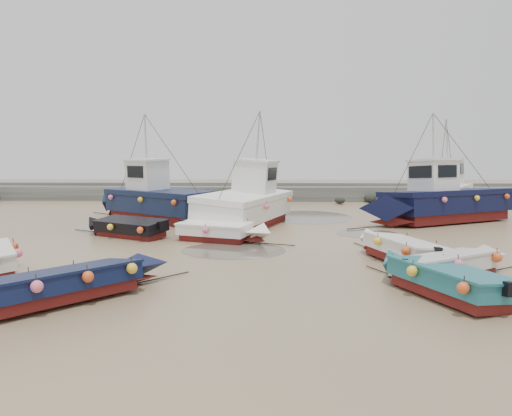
{
  "coord_description": "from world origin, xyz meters",
  "views": [
    {
      "loc": [
        -0.18,
        -20.63,
        3.84
      ],
      "look_at": [
        -0.99,
        2.55,
        1.4
      ],
      "focal_mm": 35.0,
      "sensor_mm": 36.0,
      "label": 1
    }
  ],
  "objects_px": {
    "cabin_boat_3": "(450,193)",
    "dinghy_6": "(399,246)",
    "dinghy_1": "(72,279)",
    "cabin_boat_0": "(152,198)",
    "person": "(237,228)",
    "cabin_boat_2": "(440,200)",
    "dinghy_2": "(440,275)",
    "dinghy_5": "(222,229)",
    "cabin_boat_1": "(249,202)",
    "dinghy_4": "(126,225)",
    "dinghy_3": "(455,263)"
  },
  "relations": [
    {
      "from": "dinghy_2",
      "to": "dinghy_1",
      "type": "bearing_deg",
      "value": 161.67
    },
    {
      "from": "dinghy_1",
      "to": "dinghy_6",
      "type": "height_order",
      "value": "same"
    },
    {
      "from": "cabin_boat_2",
      "to": "dinghy_1",
      "type": "bearing_deg",
      "value": 108.05
    },
    {
      "from": "cabin_boat_2",
      "to": "person",
      "type": "relative_size",
      "value": 6.14
    },
    {
      "from": "dinghy_1",
      "to": "cabin_boat_1",
      "type": "relative_size",
      "value": 0.49
    },
    {
      "from": "dinghy_6",
      "to": "cabin_boat_1",
      "type": "bearing_deg",
      "value": 106.77
    },
    {
      "from": "dinghy_5",
      "to": "dinghy_4",
      "type": "bearing_deg",
      "value": -84.49
    },
    {
      "from": "cabin_boat_0",
      "to": "person",
      "type": "bearing_deg",
      "value": -83.26
    },
    {
      "from": "dinghy_6",
      "to": "person",
      "type": "xyz_separation_m",
      "value": [
        -6.51,
        8.01,
        -0.55
      ]
    },
    {
      "from": "dinghy_5",
      "to": "cabin_boat_0",
      "type": "bearing_deg",
      "value": -125.35
    },
    {
      "from": "cabin_boat_3",
      "to": "person",
      "type": "distance_m",
      "value": 15.43
    },
    {
      "from": "cabin_boat_1",
      "to": "cabin_boat_2",
      "type": "xyz_separation_m",
      "value": [
        10.9,
        1.8,
        0.0
      ]
    },
    {
      "from": "cabin_boat_1",
      "to": "cabin_boat_0",
      "type": "bearing_deg",
      "value": 177.39
    },
    {
      "from": "dinghy_3",
      "to": "cabin_boat_1",
      "type": "xyz_separation_m",
      "value": [
        -6.96,
        11.66,
        0.75
      ]
    },
    {
      "from": "dinghy_2",
      "to": "dinghy_6",
      "type": "xyz_separation_m",
      "value": [
        -0.02,
        4.51,
        -0.0
      ]
    },
    {
      "from": "dinghy_5",
      "to": "cabin_boat_3",
      "type": "relative_size",
      "value": 0.64
    },
    {
      "from": "dinghy_2",
      "to": "dinghy_4",
      "type": "height_order",
      "value": "same"
    },
    {
      "from": "cabin_boat_1",
      "to": "cabin_boat_3",
      "type": "xyz_separation_m",
      "value": [
        13.03,
        6.34,
        0.09
      ]
    },
    {
      "from": "dinghy_2",
      "to": "cabin_boat_2",
      "type": "xyz_separation_m",
      "value": [
        4.93,
        15.15,
        0.75
      ]
    },
    {
      "from": "dinghy_2",
      "to": "person",
      "type": "height_order",
      "value": "dinghy_2"
    },
    {
      "from": "cabin_boat_0",
      "to": "person",
      "type": "distance_m",
      "value": 6.2
    },
    {
      "from": "cabin_boat_2",
      "to": "cabin_boat_3",
      "type": "relative_size",
      "value": 1.25
    },
    {
      "from": "dinghy_4",
      "to": "dinghy_6",
      "type": "distance_m",
      "value": 12.71
    },
    {
      "from": "cabin_boat_2",
      "to": "dinghy_2",
      "type": "bearing_deg",
      "value": 133.23
    },
    {
      "from": "dinghy_6",
      "to": "dinghy_4",
      "type": "bearing_deg",
      "value": 139.03
    },
    {
      "from": "cabin_boat_0",
      "to": "cabin_boat_1",
      "type": "height_order",
      "value": "same"
    },
    {
      "from": "person",
      "to": "dinghy_4",
      "type": "bearing_deg",
      "value": 2.47
    },
    {
      "from": "dinghy_4",
      "to": "cabin_boat_0",
      "type": "xyz_separation_m",
      "value": [
        -0.15,
        5.87,
        0.79
      ]
    },
    {
      "from": "dinghy_5",
      "to": "cabin_boat_1",
      "type": "distance_m",
      "value": 5.09
    },
    {
      "from": "dinghy_1",
      "to": "dinghy_5",
      "type": "height_order",
      "value": "same"
    },
    {
      "from": "dinghy_5",
      "to": "dinghy_6",
      "type": "distance_m",
      "value": 7.92
    },
    {
      "from": "dinghy_6",
      "to": "cabin_boat_1",
      "type": "height_order",
      "value": "cabin_boat_1"
    },
    {
      "from": "cabin_boat_3",
      "to": "dinghy_6",
      "type": "bearing_deg",
      "value": -86.52
    },
    {
      "from": "dinghy_4",
      "to": "person",
      "type": "xyz_separation_m",
      "value": [
        5.12,
        2.88,
        -0.55
      ]
    },
    {
      "from": "dinghy_5",
      "to": "person",
      "type": "relative_size",
      "value": 3.13
    },
    {
      "from": "dinghy_2",
      "to": "cabin_boat_2",
      "type": "bearing_deg",
      "value": 49.33
    },
    {
      "from": "cabin_boat_0",
      "to": "person",
      "type": "height_order",
      "value": "cabin_boat_0"
    },
    {
      "from": "dinghy_1",
      "to": "cabin_boat_0",
      "type": "xyz_separation_m",
      "value": [
        -1.79,
        16.27,
        0.8
      ]
    },
    {
      "from": "dinghy_2",
      "to": "dinghy_6",
      "type": "relative_size",
      "value": 0.98
    },
    {
      "from": "dinghy_2",
      "to": "person",
      "type": "distance_m",
      "value": 14.13
    },
    {
      "from": "dinghy_3",
      "to": "dinghy_5",
      "type": "relative_size",
      "value": 0.97
    },
    {
      "from": "cabin_boat_0",
      "to": "cabin_boat_1",
      "type": "distance_m",
      "value": 6.22
    },
    {
      "from": "dinghy_3",
      "to": "cabin_boat_2",
      "type": "height_order",
      "value": "cabin_boat_2"
    },
    {
      "from": "dinghy_1",
      "to": "dinghy_4",
      "type": "height_order",
      "value": "same"
    },
    {
      "from": "dinghy_6",
      "to": "dinghy_2",
      "type": "bearing_deg",
      "value": -106.86
    },
    {
      "from": "dinghy_6",
      "to": "person",
      "type": "bearing_deg",
      "value": 111.92
    },
    {
      "from": "dinghy_3",
      "to": "cabin_boat_0",
      "type": "distance_m",
      "value": 18.85
    },
    {
      "from": "dinghy_1",
      "to": "cabin_boat_1",
      "type": "bearing_deg",
      "value": 115.02
    },
    {
      "from": "dinghy_5",
      "to": "cabin_boat_0",
      "type": "relative_size",
      "value": 0.6
    },
    {
      "from": "dinghy_5",
      "to": "dinghy_1",
      "type": "bearing_deg",
      "value": 1.56
    }
  ]
}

